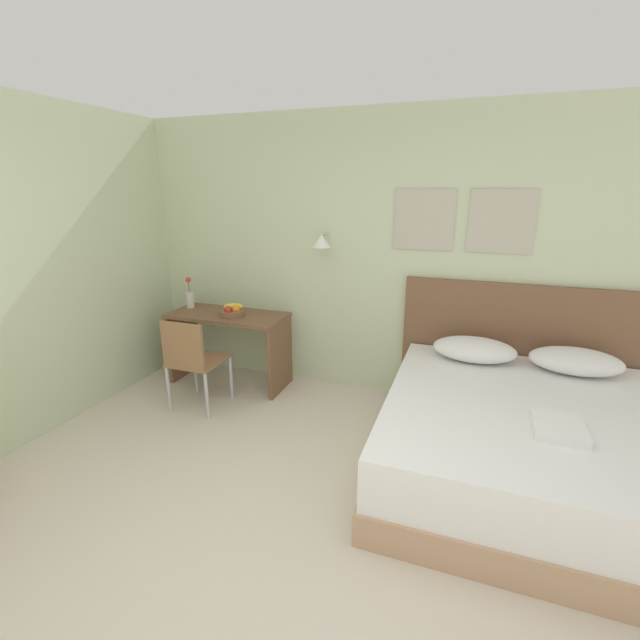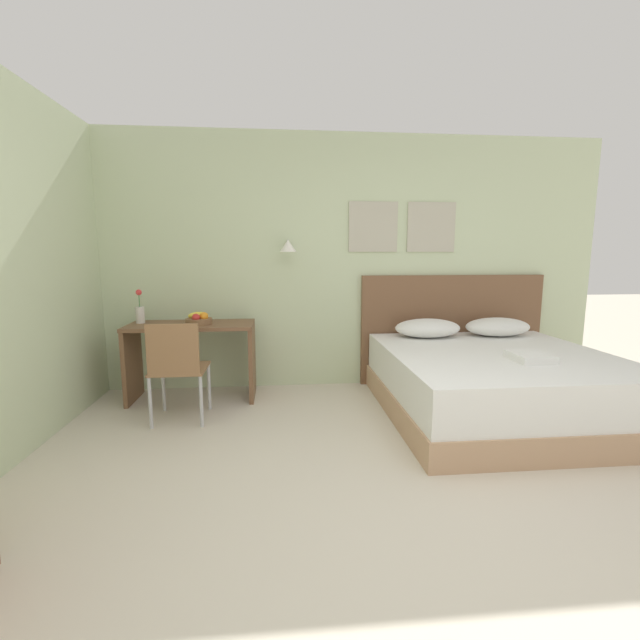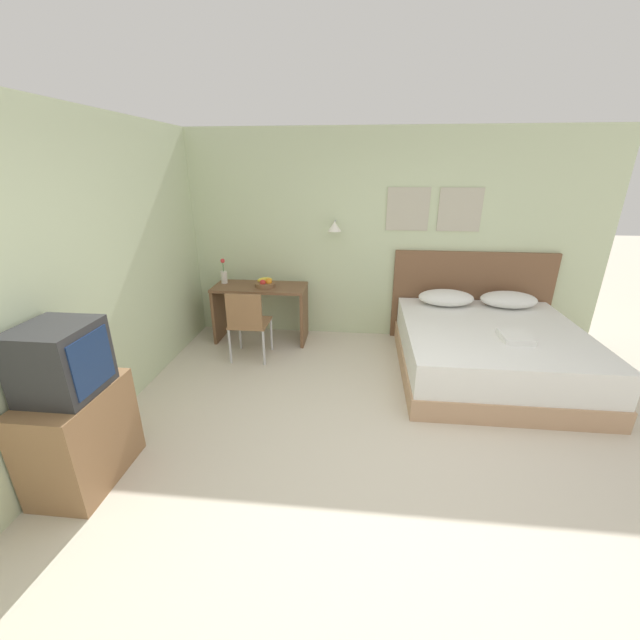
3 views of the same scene
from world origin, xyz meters
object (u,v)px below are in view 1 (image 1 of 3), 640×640
at_px(pillow_left, 474,349).
at_px(fruit_bowl, 233,311).
at_px(bed, 525,444).
at_px(desk_chair, 191,357).
at_px(desk, 229,335).
at_px(headboard, 519,351).
at_px(pillow_right, 575,361).
at_px(folded_towel_near_foot, 558,428).
at_px(flower_vase, 190,297).

height_order(pillow_left, fruit_bowl, fruit_bowl).
relative_size(bed, fruit_bowl, 7.80).
xyz_separation_m(pillow_left, desk_chair, (-2.37, -0.65, -0.15)).
relative_size(pillow_left, desk, 0.57).
distance_m(headboard, desk, 2.77).
distance_m(pillow_left, pillow_right, 0.75).
bearing_deg(desk_chair, headboard, 18.89).
distance_m(headboard, fruit_bowl, 2.70).
height_order(folded_towel_near_foot, desk_chair, desk_chair).
height_order(fruit_bowl, flower_vase, flower_vase).
relative_size(headboard, flower_vase, 6.17).
bearing_deg(pillow_right, pillow_left, 180.00).
xyz_separation_m(headboard, flower_vase, (-3.24, -0.24, 0.27)).
bearing_deg(desk_chair, bed, -1.54).
relative_size(fruit_bowl, flower_vase, 0.77).
distance_m(headboard, pillow_right, 0.48).
relative_size(headboard, pillow_left, 3.01).
distance_m(bed, pillow_right, 0.90).
bearing_deg(bed, desk_chair, 178.46).
bearing_deg(pillow_left, flower_vase, 178.98).
bearing_deg(fruit_bowl, flower_vase, 169.28).
bearing_deg(folded_towel_near_foot, desk, 160.82).
relative_size(bed, headboard, 0.97).
bearing_deg(pillow_right, headboard, 142.64).
distance_m(bed, desk_chair, 2.76).
xyz_separation_m(desk_chair, flower_vase, (-0.49, 0.70, 0.35)).
bearing_deg(desk, desk_chair, -90.31).
height_order(pillow_left, desk, pillow_left).
bearing_deg(flower_vase, fruit_bowl, -10.72).
distance_m(headboard, pillow_left, 0.48).
height_order(desk_chair, fruit_bowl, desk_chair).
xyz_separation_m(bed, pillow_right, (0.38, 0.73, 0.38)).
height_order(desk, desk_chair, desk_chair).
distance_m(bed, desk, 2.85).
height_order(desk, fruit_bowl, fruit_bowl).
height_order(pillow_left, flower_vase, flower_vase).
xyz_separation_m(pillow_right, desk_chair, (-3.13, -0.65, -0.15)).
bearing_deg(desk, headboard, 6.52).
bearing_deg(bed, fruit_bowl, 165.91).
height_order(bed, headboard, headboard).
bearing_deg(desk_chair, desk, 89.69).
xyz_separation_m(headboard, desk_chair, (-2.75, -0.94, -0.08)).
height_order(headboard, fruit_bowl, headboard).
height_order(pillow_right, desk, pillow_right).
distance_m(headboard, desk_chair, 2.91).
bearing_deg(pillow_right, desk, -179.52).
bearing_deg(desk, bed, -14.32).
height_order(headboard, flower_vase, headboard).
distance_m(pillow_right, flower_vase, 3.63).
bearing_deg(flower_vase, desk, -8.87).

